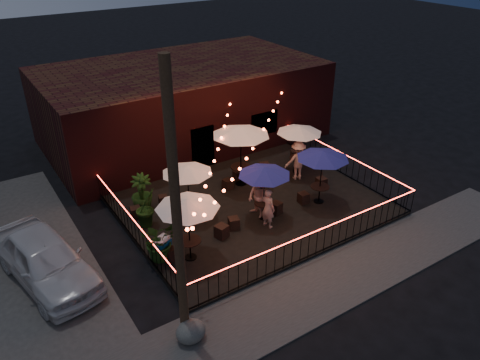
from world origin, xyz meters
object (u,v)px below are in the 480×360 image
object	(u,v)px
cafe_table_1	(187,170)
cafe_table_4	(323,155)
cafe_table_3	(241,132)
boulder	(191,331)
cafe_table_0	(187,204)
utility_pole	(177,217)
cafe_table_5	(299,130)
cooler	(163,248)
cafe_table_2	(264,172)

from	to	relation	value
cafe_table_1	cafe_table_4	xyz separation A→B (m)	(4.96, -2.06, 0.15)
cafe_table_3	boulder	size ratio (longest dim) A/B	3.15
cafe_table_0	cafe_table_1	xyz separation A→B (m)	(1.26, 2.47, -0.18)
cafe_table_0	cafe_table_4	size ratio (longest dim) A/B	1.06
utility_pole	cafe_table_5	world-z (taller)	utility_pole
cooler	cafe_table_2	bearing A→B (deg)	-20.89
boulder	utility_pole	bearing A→B (deg)	93.83
cafe_table_0	cafe_table_2	world-z (taller)	cafe_table_0
utility_pole	boulder	size ratio (longest dim) A/B	9.12
boulder	cafe_table_3	bearing A→B (deg)	47.85
cafe_table_3	boulder	world-z (taller)	cafe_table_3
cafe_table_4	cooler	size ratio (longest dim) A/B	3.33
cooler	cafe_table_1	bearing A→B (deg)	20.80
cafe_table_5	cafe_table_0	bearing A→B (deg)	-157.10
cafe_table_0	cafe_table_1	distance (m)	2.78
cafe_table_1	cafe_table_5	world-z (taller)	cafe_table_5
cafe_table_2	cafe_table_3	bearing A→B (deg)	74.70
cafe_table_0	cafe_table_5	distance (m)	7.80
cafe_table_5	boulder	size ratio (longest dim) A/B	3.09
cafe_table_1	cafe_table_0	bearing A→B (deg)	-116.99
cafe_table_3	cafe_table_5	world-z (taller)	cafe_table_3
cafe_table_2	cafe_table_4	xyz separation A→B (m)	(2.64, -0.27, 0.10)
cafe_table_4	cafe_table_5	world-z (taller)	cafe_table_4
cafe_table_0	boulder	size ratio (longest dim) A/B	3.10
cafe_table_1	cafe_table_3	xyz separation A→B (m)	(3.08, 0.99, 0.51)
cafe_table_3	cooler	bearing A→B (deg)	-150.34
cafe_table_4	cafe_table_5	size ratio (longest dim) A/B	0.95
cafe_table_2	cooler	world-z (taller)	cafe_table_2
cafe_table_2	cafe_table_3	xyz separation A→B (m)	(0.76, 2.78, 0.47)
cafe_table_1	cafe_table_2	world-z (taller)	cafe_table_2
cafe_table_0	cafe_table_3	xyz separation A→B (m)	(4.34, 3.46, 0.33)
cafe_table_1	cafe_table_5	distance (m)	5.95
cafe_table_1	boulder	world-z (taller)	cafe_table_1
cafe_table_5	cooler	world-z (taller)	cafe_table_5
cafe_table_1	cafe_table_2	size ratio (longest dim) A/B	0.87
cafe_table_5	boulder	distance (m)	10.94
utility_pole	cooler	distance (m)	4.93
utility_pole	cafe_table_0	xyz separation A→B (m)	(1.67, 2.84, -1.68)
cafe_table_2	cafe_table_4	bearing A→B (deg)	-5.90
utility_pole	cooler	world-z (taller)	utility_pole
cafe_table_2	cafe_table_4	size ratio (longest dim) A/B	0.97
cafe_table_2	cafe_table_0	bearing A→B (deg)	-169.16
utility_pole	cooler	size ratio (longest dim) A/B	10.38
cafe_table_2	cafe_table_5	size ratio (longest dim) A/B	0.92
cafe_table_3	boulder	xyz separation A→B (m)	(-5.98, -6.61, -2.31)
cafe_table_3	cafe_table_4	size ratio (longest dim) A/B	1.08
cafe_table_2	boulder	xyz separation A→B (m)	(-5.22, -3.83, -1.84)
utility_pole	cafe_table_2	size ratio (longest dim) A/B	3.19
cafe_table_2	cafe_table_1	bearing A→B (deg)	142.38
cafe_table_3	utility_pole	bearing A→B (deg)	-133.59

